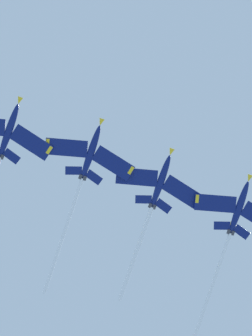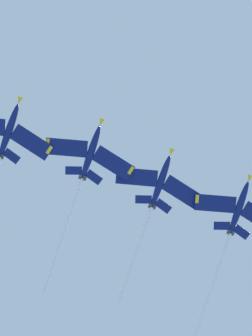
% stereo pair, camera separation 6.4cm
% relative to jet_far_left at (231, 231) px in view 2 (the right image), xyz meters
% --- Properties ---
extents(jet_far_left, '(19.66, 39.29, 8.43)m').
position_rel_jet_far_left_xyz_m(jet_far_left, '(0.00, 0.00, 0.00)').
color(jet_far_left, navy).
extents(jet_inner_left, '(19.69, 34.68, 7.01)m').
position_rel_jet_far_left_xyz_m(jet_inner_left, '(17.64, -4.07, 1.01)').
color(jet_inner_left, navy).
extents(jet_centre, '(19.67, 38.83, 8.26)m').
position_rel_jet_far_left_xyz_m(jet_centre, '(34.04, -6.05, 0.27)').
color(jet_centre, navy).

